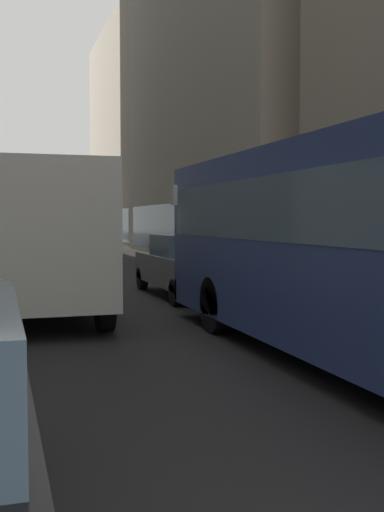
# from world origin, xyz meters

# --- Properties ---
(ground_plane) EXTENTS (120.00, 120.00, 0.00)m
(ground_plane) POSITION_xyz_m (0.00, 35.00, 0.00)
(ground_plane) COLOR #232326
(sidewalk_right) EXTENTS (2.40, 110.00, 0.15)m
(sidewalk_right) POSITION_xyz_m (5.70, 35.00, 0.07)
(sidewalk_right) COLOR #9E9991
(sidewalk_right) RESTS_ON ground
(building_right_far) EXTENTS (10.45, 19.69, 18.01)m
(building_right_far) POSITION_xyz_m (11.90, 51.44, 9.00)
(building_right_far) COLOR #A0937F
(building_right_far) RESTS_ON ground
(car_grey_wagon) EXTENTS (1.94, 4.44, 1.62)m
(car_grey_wagon) POSITION_xyz_m (2.80, 15.54, 0.82)
(car_grey_wagon) COLOR slate
(car_grey_wagon) RESTS_ON ground
(car_yellow_taxi) EXTENTS (1.84, 4.30, 1.62)m
(car_yellow_taxi) POSITION_xyz_m (1.20, 33.43, 0.82)
(car_yellow_taxi) COLOR yellow
(car_yellow_taxi) RESTS_ON ground
(box_truck) EXTENTS (2.30, 7.50, 3.05)m
(box_truck) POSITION_xyz_m (-1.20, 13.63, 1.67)
(box_truck) COLOR silver
(box_truck) RESTS_ON ground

